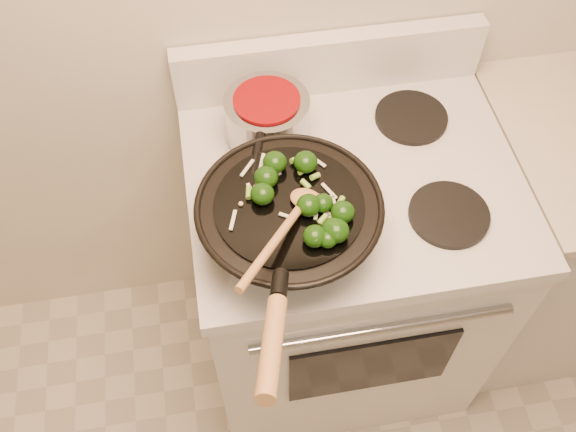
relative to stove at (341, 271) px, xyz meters
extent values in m
cube|color=silver|center=(0.00, 0.00, -0.03)|extent=(0.76, 0.64, 0.88)
cube|color=silver|center=(0.00, 0.00, 0.43)|extent=(0.78, 0.66, 0.04)
cube|color=silver|center=(0.00, 0.30, 0.53)|extent=(0.78, 0.05, 0.16)
cylinder|color=#9A9CA2|center=(0.00, -0.33, 0.31)|extent=(0.60, 0.02, 0.02)
cube|color=black|center=(0.00, -0.33, 0.08)|extent=(0.42, 0.01, 0.28)
cylinder|color=black|center=(-0.18, -0.15, 0.46)|extent=(0.18, 0.18, 0.01)
cylinder|color=black|center=(0.18, -0.15, 0.46)|extent=(0.18, 0.18, 0.01)
cylinder|color=black|center=(-0.18, 0.15, 0.46)|extent=(0.18, 0.18, 0.01)
cylinder|color=black|center=(0.18, 0.15, 0.46)|extent=(0.18, 0.18, 0.01)
torus|color=black|center=(-0.18, -0.15, 0.57)|extent=(0.39, 0.39, 0.01)
cylinder|color=black|center=(-0.18, -0.15, 0.58)|extent=(0.30, 0.30, 0.01)
cylinder|color=black|center=(-0.23, -0.36, 0.63)|extent=(0.05, 0.07, 0.05)
cylinder|color=#B37B46|center=(-0.27, -0.49, 0.67)|extent=(0.08, 0.20, 0.09)
ellipsoid|color=#113308|center=(-0.12, -0.17, 0.60)|extent=(0.04, 0.04, 0.03)
cylinder|color=#49742A|center=(-0.10, -0.17, 0.59)|extent=(0.02, 0.02, 0.01)
ellipsoid|color=#113308|center=(-0.08, -0.20, 0.60)|extent=(0.05, 0.05, 0.04)
ellipsoid|color=#113308|center=(-0.13, -0.07, 0.60)|extent=(0.05, 0.05, 0.04)
ellipsoid|color=#113308|center=(-0.15, -0.18, 0.60)|extent=(0.05, 0.05, 0.04)
cylinder|color=#49742A|center=(-0.13, -0.18, 0.59)|extent=(0.02, 0.02, 0.01)
ellipsoid|color=#113308|center=(-0.23, -0.13, 0.60)|extent=(0.05, 0.05, 0.04)
ellipsoid|color=#113308|center=(-0.12, -0.26, 0.59)|extent=(0.04, 0.04, 0.03)
ellipsoid|color=#113308|center=(-0.19, -0.06, 0.60)|extent=(0.05, 0.05, 0.04)
cylinder|color=#49742A|center=(-0.18, -0.06, 0.59)|extent=(0.02, 0.02, 0.01)
ellipsoid|color=#113308|center=(-0.10, -0.25, 0.60)|extent=(0.05, 0.05, 0.04)
ellipsoid|color=#113308|center=(-0.22, -0.09, 0.60)|extent=(0.05, 0.05, 0.04)
ellipsoid|color=#113308|center=(-0.15, -0.25, 0.60)|extent=(0.05, 0.05, 0.04)
cylinder|color=#49742A|center=(-0.13, -0.25, 0.59)|extent=(0.02, 0.02, 0.02)
ellipsoid|color=#113308|center=(-0.11, -0.24, 0.60)|extent=(0.05, 0.05, 0.04)
cube|color=#EBE9CC|center=(-0.30, -0.18, 0.58)|extent=(0.02, 0.05, 0.00)
cube|color=#EBE9CC|center=(-0.10, -0.14, 0.58)|extent=(0.03, 0.04, 0.00)
cube|color=#EBE9CC|center=(-0.12, -0.18, 0.58)|extent=(0.04, 0.03, 0.00)
cube|color=#EBE9CC|center=(-0.11, -0.15, 0.58)|extent=(0.05, 0.02, 0.00)
cube|color=#EBE9CC|center=(-0.13, -0.23, 0.58)|extent=(0.04, 0.02, 0.00)
cube|color=#EBE9CC|center=(-0.10, -0.05, 0.58)|extent=(0.04, 0.04, 0.00)
cube|color=#EBE9CC|center=(-0.22, -0.04, 0.58)|extent=(0.02, 0.05, 0.00)
cube|color=#EBE9CC|center=(-0.25, -0.05, 0.58)|extent=(0.04, 0.04, 0.00)
cube|color=#EBE9CC|center=(-0.09, -0.18, 0.58)|extent=(0.01, 0.05, 0.00)
cube|color=#EBE9CC|center=(-0.20, -0.06, 0.58)|extent=(0.03, 0.05, 0.00)
cube|color=#EBE9CC|center=(-0.19, -0.18, 0.58)|extent=(0.03, 0.02, 0.00)
cube|color=#EBE9CC|center=(-0.13, -0.18, 0.58)|extent=(0.02, 0.05, 0.00)
cube|color=#EBE9CC|center=(-0.25, -0.11, 0.58)|extent=(0.02, 0.04, 0.00)
cylinder|color=#74AD38|center=(-0.08, -0.17, 0.59)|extent=(0.02, 0.03, 0.02)
cylinder|color=#74AD38|center=(-0.26, -0.12, 0.59)|extent=(0.02, 0.01, 0.01)
cylinder|color=#74AD38|center=(-0.14, -0.12, 0.59)|extent=(0.02, 0.03, 0.02)
cylinder|color=#74AD38|center=(-0.14, -0.08, 0.59)|extent=(0.03, 0.01, 0.02)
cylinder|color=#74AD38|center=(-0.12, -0.10, 0.59)|extent=(0.02, 0.03, 0.02)
cylinder|color=#74AD38|center=(-0.15, -0.05, 0.59)|extent=(0.03, 0.03, 0.01)
cylinder|color=#74AD38|center=(-0.12, -0.21, 0.59)|extent=(0.02, 0.03, 0.02)
sphere|color=beige|center=(-0.11, -0.20, 0.58)|extent=(0.01, 0.01, 0.01)
sphere|color=beige|center=(-0.28, -0.14, 0.58)|extent=(0.01, 0.01, 0.01)
sphere|color=beige|center=(-0.24, -0.10, 0.58)|extent=(0.01, 0.01, 0.01)
sphere|color=beige|center=(-0.22, -0.13, 0.58)|extent=(0.01, 0.01, 0.01)
ellipsoid|color=#B37B46|center=(-0.15, -0.15, 0.59)|extent=(0.08, 0.08, 0.02)
cylinder|color=#B37B46|center=(-0.23, -0.27, 0.63)|extent=(0.17, 0.23, 0.09)
cylinder|color=#9A9CA2|center=(-0.18, 0.15, 0.52)|extent=(0.20, 0.20, 0.11)
cylinder|color=#730508|center=(-0.18, 0.15, 0.58)|extent=(0.15, 0.15, 0.01)
cylinder|color=black|center=(-0.23, -0.01, 0.57)|extent=(0.06, 0.12, 0.02)
camera|label=1|loc=(-0.31, -0.90, 1.62)|focal=40.00mm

